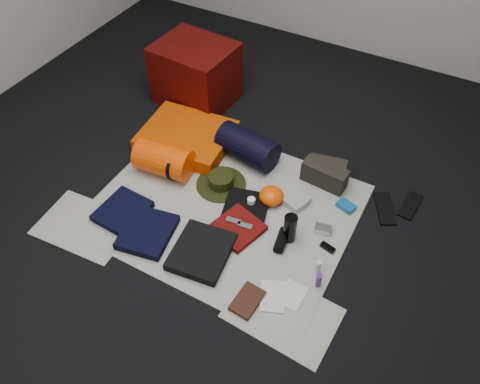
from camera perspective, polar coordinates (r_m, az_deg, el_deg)
The scene contains 37 objects.
floor at distance 3.05m, azimuth -1.86°, elevation -2.08°, with size 4.50×4.50×0.02m, color black.
newspaper_mat at distance 3.04m, azimuth -1.86°, elevation -1.92°, with size 1.60×1.30×0.01m, color beige.
newspaper_sheet_front_left at distance 3.11m, azimuth -18.37°, elevation -3.91°, with size 0.58×0.40×0.00m, color beige.
newspaper_sheet_front_right at distance 2.63m, azimuth 5.23°, elevation -14.49°, with size 0.58×0.40×0.00m, color beige.
red_cabinet at distance 3.79m, azimuth -5.40°, elevation 14.18°, with size 0.57×0.48×0.48m, color #460705.
sleeping_pad at distance 3.46m, azimuth -6.48°, elevation 6.70°, with size 0.63×0.51×0.11m, color #CF4502.
stuff_sack at distance 3.23m, azimuth -9.25°, elevation 3.91°, with size 0.22×0.22×0.38m, color #F04504.
sack_strap_left at distance 3.28m, azimuth -10.67°, elevation 4.42°, with size 0.22×0.22×0.03m, color black.
sack_strap_right at distance 3.18m, azimuth -7.78°, elevation 3.27°, with size 0.22×0.22×0.03m, color black.
navy_duffel at distance 3.28m, azimuth 0.92°, elevation 5.55°, with size 0.22×0.22×0.43m, color black.
boonie_brim at distance 3.17m, azimuth -2.32°, elevation 0.97°, with size 0.34×0.34×0.01m, color black.
boonie_crown at distance 3.14m, azimuth -2.34°, elevation 1.50°, with size 0.17×0.17×0.07m, color black.
hiking_boot_left at distance 3.18m, azimuth 10.25°, elevation 2.03°, with size 0.30×0.11×0.15m, color black.
hiking_boot_right at distance 3.25m, azimuth 10.57°, elevation 2.96°, with size 0.25×0.10×0.13m, color black.
flip_flop_left at distance 3.17m, azimuth 17.20°, elevation -1.92°, with size 0.10×0.28×0.02m, color black.
flip_flop_right at distance 3.25m, azimuth 20.03°, elevation -1.53°, with size 0.09×0.25×0.01m, color black.
trousers_navy_a at distance 3.08m, azimuth -14.12°, elevation -2.28°, with size 0.27×0.31×0.05m, color black.
trousers_navy_b at distance 2.94m, azimuth -11.20°, elevation -4.82°, with size 0.29×0.34×0.05m, color black.
trousers_charcoal at distance 2.80m, azimuth -4.71°, elevation -7.26°, with size 0.32×0.37×0.06m, color black.
black_tshirt at distance 3.03m, azimuth 0.78°, elevation -1.70°, with size 0.28×0.26×0.03m, color black.
red_shirt at distance 2.91m, azimuth -0.30°, elevation -4.39°, with size 0.27×0.27×0.04m, color #560A09.
orange_stuff_sack at distance 3.04m, azimuth 3.87°, elevation -0.47°, with size 0.16×0.16×0.11m, color #F04504.
first_aid_pouch at distance 3.08m, azimuth 6.41°, elevation -0.73°, with size 0.20×0.15×0.05m, color gray.
water_bottle at distance 2.82m, azimuth 6.11°, elevation -4.41°, with size 0.08×0.08×0.20m, color black.
speaker at distance 2.85m, azimuth 5.07°, elevation -5.87°, with size 0.06×0.06×0.16m, color black.
compact_camera at distance 2.95m, azimuth 10.04°, elevation -4.49°, with size 0.10×0.06×0.04m, color silver.
cyan_case at distance 3.10m, azimuth 12.78°, elevation -1.67°, with size 0.12×0.07×0.04m, color #0F5895.
toiletry_purple at distance 2.70m, azimuth 9.57°, elevation -10.58°, with size 0.03×0.03×0.10m, color #4B2476.
toiletry_clear at distance 2.74m, azimuth 9.51°, elevation -9.01°, with size 0.03×0.03×0.10m, color silver.
paperback_book at distance 2.64m, azimuth 0.90°, elevation -13.09°, with size 0.13×0.20×0.03m, color black.
map_booklet at distance 2.67m, azimuth 4.02°, elevation -12.56°, with size 0.14×0.20×0.01m, color silver.
map_printout at distance 2.68m, azimuth 6.39°, elevation -12.35°, with size 0.13×0.17×0.01m, color silver.
sunglasses at distance 2.88m, azimuth 10.64°, elevation -6.67°, with size 0.09×0.04×0.02m, color black.
key_cluster at distance 3.12m, azimuth -17.31°, elevation -3.02°, with size 0.06×0.06×0.01m, color silver.
tape_roll at distance 3.02m, azimuth 1.39°, elevation -1.07°, with size 0.05×0.05×0.04m, color white.
energy_bar_a at distance 2.91m, azimuth -0.80°, elevation -3.52°, with size 0.10×0.04×0.01m, color silver.
energy_bar_b at distance 2.89m, azimuth 0.59°, elevation -4.11°, with size 0.10×0.04×0.01m, color silver.
Camera 1 is at (1.03, -1.68, 2.32)m, focal length 35.00 mm.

